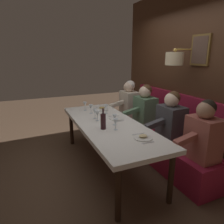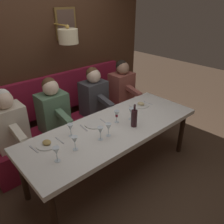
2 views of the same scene
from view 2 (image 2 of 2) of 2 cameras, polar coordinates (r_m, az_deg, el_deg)
The scene contains 19 objects.
ground_plane at distance 3.31m, azimuth 0.30°, elevation -14.74°, with size 12.00×12.00×0.00m, color #4C3828.
dining_table at distance 2.90m, azimuth 0.33°, elevation -4.78°, with size 0.90×2.39×0.74m.
banquette_bench at distance 3.74m, azimuth -8.97°, elevation -5.19°, with size 0.52×2.59×0.45m, color maroon.
back_wall_panel at distance 3.77m, azimuth -15.24°, elevation 13.39°, with size 0.59×3.79×2.90m.
diner_nearest at distance 4.04m, azimuth 2.51°, elevation 7.04°, with size 0.60×0.40×0.79m.
diner_near at distance 3.66m, azimuth -4.60°, elevation 4.72°, with size 0.60×0.40×0.79m.
diner_middle at distance 3.30m, azimuth -14.72°, elevation 1.28°, with size 0.60×0.40×0.79m.
diner_far at distance 3.11m, azimuth -24.65°, elevation -2.16°, with size 0.60×0.40×0.79m.
place_setting_0 at distance 2.63m, azimuth -16.07°, elevation -7.70°, with size 0.24×0.31×0.05m.
place_setting_1 at distance 2.91m, azimuth -4.58°, elevation -3.07°, with size 0.24×0.33×0.01m.
place_setting_2 at distance 3.42m, azimuth 7.28°, elevation 1.84°, with size 0.24×0.31×0.05m.
wine_glass_0 at distance 2.31m, azimuth -13.87°, elevation -9.64°, with size 0.07×0.07×0.16m.
wine_glass_1 at distance 2.63m, azimuth -0.91°, elevation -3.84°, with size 0.07×0.07×0.16m.
wine_glass_2 at distance 2.99m, azimuth 4.85°, elevation 0.15°, with size 0.07×0.07×0.16m.
wine_glass_3 at distance 2.56m, azimuth -2.95°, elevation -4.74°, with size 0.07×0.07×0.16m.
wine_glass_4 at distance 2.91m, azimuth 1.20°, elevation -0.56°, with size 0.07×0.07×0.16m.
wine_glass_5 at distance 2.66m, azimuth -10.44°, elevation -3.91°, with size 0.07×0.07×0.16m.
wine_glass_6 at distance 2.43m, azimuth -9.39°, elevation -7.07°, with size 0.07×0.07×0.16m.
wine_bottle at distance 2.83m, azimuth 5.60°, elevation -1.51°, with size 0.08×0.08×0.30m.
Camera 2 is at (-1.81, 1.66, 2.22)m, focal length 36.27 mm.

